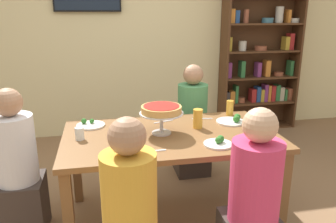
{
  "coord_description": "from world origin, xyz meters",
  "views": [
    {
      "loc": [
        -0.5,
        -2.4,
        1.66
      ],
      "look_at": [
        0.0,
        0.1,
        0.89
      ],
      "focal_mm": 36.05,
      "sensor_mm": 36.0,
      "label": 1
    }
  ],
  "objects_px": {
    "diner_near_right": "(253,213)",
    "beer_glass_amber_tall": "(230,108)",
    "salad_plate_near_diner": "(90,125)",
    "cutlery_fork_near": "(153,151)",
    "dining_table": "(170,144)",
    "diner_head_west": "(18,175)",
    "bookshelf": "(260,52)",
    "water_glass_clear_near": "(80,134)",
    "cutlery_knife_far": "(265,145)",
    "salad_plate_spare": "(232,121)",
    "cutlery_knife_near": "(127,120)",
    "salad_plate_far_diner": "(218,143)",
    "beer_glass_amber_short": "(198,119)",
    "deep_dish_pizza_stand": "(161,111)",
    "diner_far_right": "(192,128)",
    "cutlery_fork_far": "(202,119)"
  },
  "relations": [
    {
      "from": "deep_dish_pizza_stand",
      "to": "salad_plate_far_diner",
      "type": "bearing_deg",
      "value": -40.97
    },
    {
      "from": "bookshelf",
      "to": "salad_plate_near_diner",
      "type": "height_order",
      "value": "bookshelf"
    },
    {
      "from": "beer_glass_amber_short",
      "to": "cutlery_fork_near",
      "type": "relative_size",
      "value": 0.87
    },
    {
      "from": "dining_table",
      "to": "salad_plate_spare",
      "type": "relative_size",
      "value": 6.83
    },
    {
      "from": "salad_plate_spare",
      "to": "cutlery_knife_near",
      "type": "bearing_deg",
      "value": 165.77
    },
    {
      "from": "diner_near_right",
      "to": "bookshelf",
      "type": "bearing_deg",
      "value": -25.89
    },
    {
      "from": "diner_far_right",
      "to": "water_glass_clear_near",
      "type": "height_order",
      "value": "diner_far_right"
    },
    {
      "from": "dining_table",
      "to": "water_glass_clear_near",
      "type": "xyz_separation_m",
      "value": [
        -0.68,
        0.01,
        0.13
      ]
    },
    {
      "from": "diner_head_west",
      "to": "salad_plate_spare",
      "type": "xyz_separation_m",
      "value": [
        1.72,
        0.15,
        0.27
      ]
    },
    {
      "from": "cutlery_knife_near",
      "to": "cutlery_knife_far",
      "type": "xyz_separation_m",
      "value": [
        0.91,
        -0.75,
        0.0
      ]
    },
    {
      "from": "bookshelf",
      "to": "cutlery_fork_near",
      "type": "xyz_separation_m",
      "value": [
        -1.88,
        -2.32,
        -0.35
      ]
    },
    {
      "from": "diner_near_right",
      "to": "beer_glass_amber_tall",
      "type": "height_order",
      "value": "diner_near_right"
    },
    {
      "from": "diner_near_right",
      "to": "diner_far_right",
      "type": "height_order",
      "value": "same"
    },
    {
      "from": "salad_plate_far_diner",
      "to": "cutlery_knife_near",
      "type": "height_order",
      "value": "salad_plate_far_diner"
    },
    {
      "from": "deep_dish_pizza_stand",
      "to": "salad_plate_spare",
      "type": "height_order",
      "value": "deep_dish_pizza_stand"
    },
    {
      "from": "salad_plate_near_diner",
      "to": "cutlery_fork_far",
      "type": "relative_size",
      "value": 1.29
    },
    {
      "from": "salad_plate_near_diner",
      "to": "water_glass_clear_near",
      "type": "height_order",
      "value": "water_glass_clear_near"
    },
    {
      "from": "diner_near_right",
      "to": "cutlery_knife_near",
      "type": "bearing_deg",
      "value": 29.28
    },
    {
      "from": "beer_glass_amber_tall",
      "to": "dining_table",
      "type": "bearing_deg",
      "value": -149.58
    },
    {
      "from": "beer_glass_amber_tall",
      "to": "cutlery_knife_far",
      "type": "relative_size",
      "value": 0.75
    },
    {
      "from": "diner_head_west",
      "to": "deep_dish_pizza_stand",
      "type": "distance_m",
      "value": 1.16
    },
    {
      "from": "beer_glass_amber_tall",
      "to": "cutlery_fork_near",
      "type": "bearing_deg",
      "value": -140.19
    },
    {
      "from": "bookshelf",
      "to": "diner_head_west",
      "type": "height_order",
      "value": "bookshelf"
    },
    {
      "from": "diner_near_right",
      "to": "cutlery_fork_near",
      "type": "distance_m",
      "value": 0.75
    },
    {
      "from": "salad_plate_far_diner",
      "to": "water_glass_clear_near",
      "type": "relative_size",
      "value": 2.2
    },
    {
      "from": "bookshelf",
      "to": "diner_far_right",
      "type": "xyz_separation_m",
      "value": [
        -1.31,
        -1.25,
        -0.6
      ]
    },
    {
      "from": "diner_far_right",
      "to": "cutlery_fork_far",
      "type": "relative_size",
      "value": 6.39
    },
    {
      "from": "diner_head_west",
      "to": "cutlery_fork_near",
      "type": "xyz_separation_m",
      "value": [
        0.96,
        -0.32,
        0.25
      ]
    },
    {
      "from": "diner_far_right",
      "to": "deep_dish_pizza_stand",
      "type": "xyz_separation_m",
      "value": [
        -0.45,
        -0.74,
        0.43
      ]
    },
    {
      "from": "salad_plate_near_diner",
      "to": "cutlery_fork_far",
      "type": "height_order",
      "value": "salad_plate_near_diner"
    },
    {
      "from": "dining_table",
      "to": "diner_near_right",
      "type": "relative_size",
      "value": 1.43
    },
    {
      "from": "dining_table",
      "to": "diner_head_west",
      "type": "distance_m",
      "value": 1.16
    },
    {
      "from": "salad_plate_near_diner",
      "to": "beer_glass_amber_short",
      "type": "relative_size",
      "value": 1.49
    },
    {
      "from": "salad_plate_near_diner",
      "to": "cutlery_fork_near",
      "type": "xyz_separation_m",
      "value": [
        0.43,
        -0.62,
        -0.01
      ]
    },
    {
      "from": "diner_head_west",
      "to": "beer_glass_amber_short",
      "type": "height_order",
      "value": "diner_head_west"
    },
    {
      "from": "dining_table",
      "to": "cutlery_fork_far",
      "type": "bearing_deg",
      "value": 41.48
    },
    {
      "from": "beer_glass_amber_short",
      "to": "dining_table",
      "type": "bearing_deg",
      "value": -159.77
    },
    {
      "from": "cutlery_knife_far",
      "to": "beer_glass_amber_short",
      "type": "bearing_deg",
      "value": 148.1
    },
    {
      "from": "beer_glass_amber_tall",
      "to": "diner_near_right",
      "type": "bearing_deg",
      "value": -103.78
    },
    {
      "from": "salad_plate_near_diner",
      "to": "beer_glass_amber_tall",
      "type": "relative_size",
      "value": 1.72
    },
    {
      "from": "diner_far_right",
      "to": "salad_plate_spare",
      "type": "height_order",
      "value": "diner_far_right"
    },
    {
      "from": "salad_plate_near_diner",
      "to": "beer_glass_amber_tall",
      "type": "height_order",
      "value": "beer_glass_amber_tall"
    },
    {
      "from": "water_glass_clear_near",
      "to": "cutlery_fork_far",
      "type": "bearing_deg",
      "value": 16.13
    },
    {
      "from": "beer_glass_amber_short",
      "to": "cutlery_knife_far",
      "type": "distance_m",
      "value": 0.59
    },
    {
      "from": "salad_plate_far_diner",
      "to": "salad_plate_spare",
      "type": "bearing_deg",
      "value": 57.9
    },
    {
      "from": "diner_far_right",
      "to": "beer_glass_amber_tall",
      "type": "xyz_separation_m",
      "value": [
        0.24,
        -0.4,
        0.32
      ]
    },
    {
      "from": "bookshelf",
      "to": "cutlery_fork_near",
      "type": "height_order",
      "value": "bookshelf"
    },
    {
      "from": "beer_glass_amber_tall",
      "to": "water_glass_clear_near",
      "type": "relative_size",
      "value": 1.45
    },
    {
      "from": "deep_dish_pizza_stand",
      "to": "beer_glass_amber_short",
      "type": "height_order",
      "value": "deep_dish_pizza_stand"
    },
    {
      "from": "cutlery_knife_far",
      "to": "bookshelf",
      "type": "bearing_deg",
      "value": 85.09
    }
  ]
}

